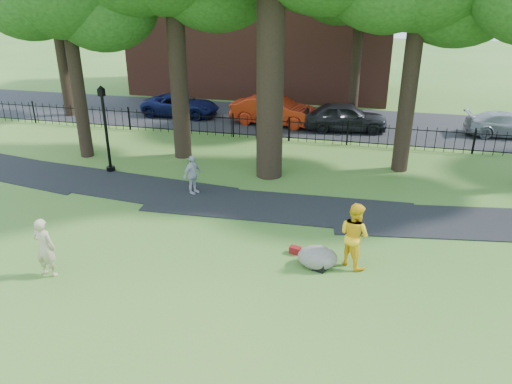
% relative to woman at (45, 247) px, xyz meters
% --- Properties ---
extents(ground, '(120.00, 120.00, 0.00)m').
position_rel_woman_xyz_m(ground, '(4.60, 2.06, -0.90)').
color(ground, '#326322').
rests_on(ground, ground).
extents(footpath, '(36.07, 3.85, 0.03)m').
position_rel_woman_xyz_m(footpath, '(5.60, 5.96, -0.90)').
color(footpath, black).
rests_on(footpath, ground).
extents(street, '(80.00, 7.00, 0.02)m').
position_rel_woman_xyz_m(street, '(4.60, 18.06, -0.90)').
color(street, black).
rests_on(street, ground).
extents(iron_fence, '(44.00, 0.04, 1.20)m').
position_rel_woman_xyz_m(iron_fence, '(4.60, 14.06, -0.30)').
color(iron_fence, black).
rests_on(iron_fence, ground).
extents(brick_building, '(18.00, 8.00, 12.00)m').
position_rel_woman_xyz_m(brick_building, '(0.60, 26.06, 5.10)').
color(brick_building, brown).
rests_on(brick_building, ground).
extents(woman, '(0.68, 0.47, 1.80)m').
position_rel_woman_xyz_m(woman, '(0.00, 0.00, 0.00)').
color(woman, tan).
rests_on(woman, ground).
extents(man, '(1.24, 1.22, 2.01)m').
position_rel_woman_xyz_m(man, '(8.50, 2.56, 0.10)').
color(man, yellow).
rests_on(man, ground).
extents(pedestrian, '(0.73, 1.00, 1.58)m').
position_rel_woman_xyz_m(pedestrian, '(2.07, 6.47, -0.11)').
color(pedestrian, '#B5B4BA').
rests_on(pedestrian, ground).
extents(boulder, '(1.38, 1.18, 0.69)m').
position_rel_woman_xyz_m(boulder, '(7.49, 2.24, -0.56)').
color(boulder, slate).
rests_on(boulder, ground).
extents(lamppost, '(0.38, 0.38, 3.80)m').
position_rel_woman_xyz_m(lamppost, '(-2.31, 7.96, 0.96)').
color(lamppost, black).
rests_on(lamppost, ground).
extents(backpack, '(0.41, 0.32, 0.27)m').
position_rel_woman_xyz_m(backpack, '(7.58, 1.99, -0.77)').
color(backpack, black).
rests_on(backpack, ground).
extents(red_bag, '(0.38, 0.29, 0.23)m').
position_rel_woman_xyz_m(red_bag, '(6.74, 2.81, -0.79)').
color(red_bag, maroon).
rests_on(red_bag, ground).
extents(red_sedan, '(5.20, 2.40, 1.65)m').
position_rel_woman_xyz_m(red_sedan, '(3.27, 16.95, -0.08)').
color(red_sedan, red).
rests_on(red_sedan, ground).
extents(navy_van, '(4.71, 2.22, 1.30)m').
position_rel_woman_xyz_m(navy_van, '(-2.69, 17.53, -0.25)').
color(navy_van, '#0B1039').
rests_on(navy_van, ground).
extents(grey_car, '(4.79, 2.43, 1.56)m').
position_rel_woman_xyz_m(grey_car, '(7.31, 16.64, -0.12)').
color(grey_car, black).
rests_on(grey_car, ground).
extents(silver_car, '(4.47, 2.07, 1.26)m').
position_rel_woman_xyz_m(silver_car, '(15.82, 17.56, -0.27)').
color(silver_car, '#93979B').
rests_on(silver_car, ground).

